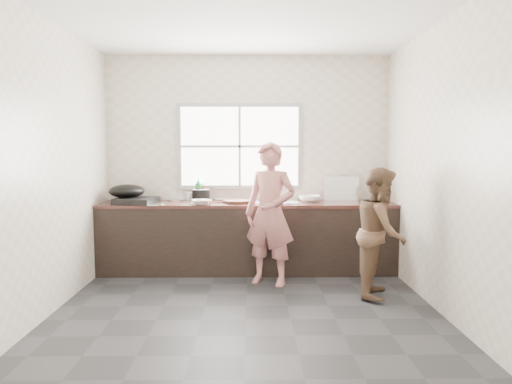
{
  "coord_description": "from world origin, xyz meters",
  "views": [
    {
      "loc": [
        0.05,
        -4.3,
        1.52
      ],
      "look_at": [
        0.1,
        0.65,
        1.05
      ],
      "focal_mm": 32.0,
      "sensor_mm": 36.0,
      "label": 1
    }
  ],
  "objects_px": {
    "bowl_mince": "(202,202)",
    "bottle_green": "(198,188)",
    "bowl_crabs": "(310,199)",
    "wok": "(127,191)",
    "bowl_held": "(278,202)",
    "person_side": "(381,232)",
    "glass_jar": "(189,196)",
    "woman": "(270,218)",
    "burner": "(137,200)",
    "bottle_brown_tall": "(203,192)",
    "plate_food": "(200,203)",
    "bottle_brown_short": "(199,194)",
    "black_pot": "(201,196)",
    "pot_lid_right": "(176,200)",
    "dish_rack": "(341,188)",
    "pot_lid_left": "(154,204)",
    "cutting_board": "(238,201)"
  },
  "relations": [
    {
      "from": "bowl_mince",
      "to": "bottle_green",
      "type": "distance_m",
      "value": 0.47
    },
    {
      "from": "bowl_crabs",
      "to": "wok",
      "type": "height_order",
      "value": "wok"
    },
    {
      "from": "bowl_held",
      "to": "wok",
      "type": "height_order",
      "value": "wok"
    },
    {
      "from": "person_side",
      "to": "glass_jar",
      "type": "relative_size",
      "value": 12.68
    },
    {
      "from": "woman",
      "to": "bowl_mince",
      "type": "distance_m",
      "value": 0.88
    },
    {
      "from": "burner",
      "to": "bottle_brown_tall",
      "type": "bearing_deg",
      "value": 20.93
    },
    {
      "from": "bottle_green",
      "to": "plate_food",
      "type": "bearing_deg",
      "value": -81.61
    },
    {
      "from": "bowl_held",
      "to": "bottle_brown_short",
      "type": "bearing_deg",
      "value": 156.12
    },
    {
      "from": "burner",
      "to": "plate_food",
      "type": "bearing_deg",
      "value": -5.33
    },
    {
      "from": "bowl_held",
      "to": "bottle_green",
      "type": "relative_size",
      "value": 0.61
    },
    {
      "from": "black_pot",
      "to": "bottle_brown_tall",
      "type": "height_order",
      "value": "bottle_brown_tall"
    },
    {
      "from": "bottle_brown_tall",
      "to": "bottle_brown_short",
      "type": "distance_m",
      "value": 0.07
    },
    {
      "from": "woman",
      "to": "pot_lid_right",
      "type": "height_order",
      "value": "woman"
    },
    {
      "from": "woman",
      "to": "dish_rack",
      "type": "height_order",
      "value": "woman"
    },
    {
      "from": "pot_lid_left",
      "to": "dish_rack",
      "type": "bearing_deg",
      "value": 8.65
    },
    {
      "from": "woman",
      "to": "bottle_green",
      "type": "xyz_separation_m",
      "value": [
        -0.89,
        0.78,
        0.27
      ]
    },
    {
      "from": "bowl_held",
      "to": "bottle_green",
      "type": "bearing_deg",
      "value": 156.14
    },
    {
      "from": "bottle_brown_tall",
      "to": "bottle_brown_short",
      "type": "bearing_deg",
      "value": 180.0
    },
    {
      "from": "black_pot",
      "to": "cutting_board",
      "type": "bearing_deg",
      "value": -13.83
    },
    {
      "from": "plate_food",
      "to": "bottle_brown_short",
      "type": "bearing_deg",
      "value": 98.27
    },
    {
      "from": "bowl_crabs",
      "to": "bottle_brown_short",
      "type": "bearing_deg",
      "value": 171.69
    },
    {
      "from": "wok",
      "to": "pot_lid_left",
      "type": "height_order",
      "value": "wok"
    },
    {
      "from": "woman",
      "to": "person_side",
      "type": "height_order",
      "value": "woman"
    },
    {
      "from": "bottle_brown_tall",
      "to": "pot_lid_left",
      "type": "distance_m",
      "value": 0.7
    },
    {
      "from": "person_side",
      "to": "burner",
      "type": "distance_m",
      "value": 2.89
    },
    {
      "from": "black_pot",
      "to": "glass_jar",
      "type": "distance_m",
      "value": 0.24
    },
    {
      "from": "wok",
      "to": "pot_lid_right",
      "type": "distance_m",
      "value": 0.63
    },
    {
      "from": "bottle_green",
      "to": "wok",
      "type": "bearing_deg",
      "value": -165.15
    },
    {
      "from": "plate_food",
      "to": "cutting_board",
      "type": "bearing_deg",
      "value": 11.07
    },
    {
      "from": "pot_lid_right",
      "to": "burner",
      "type": "bearing_deg",
      "value": -145.55
    },
    {
      "from": "bottle_green",
      "to": "pot_lid_right",
      "type": "height_order",
      "value": "bottle_green"
    },
    {
      "from": "bottle_brown_short",
      "to": "plate_food",
      "type": "bearing_deg",
      "value": -81.73
    },
    {
      "from": "black_pot",
      "to": "bottle_brown_short",
      "type": "height_order",
      "value": "bottle_brown_short"
    },
    {
      "from": "cutting_board",
      "to": "burner",
      "type": "distance_m",
      "value": 1.23
    },
    {
      "from": "person_side",
      "to": "burner",
      "type": "height_order",
      "value": "person_side"
    },
    {
      "from": "bottle_brown_tall",
      "to": "dish_rack",
      "type": "relative_size",
      "value": 0.48
    },
    {
      "from": "bowl_mince",
      "to": "burner",
      "type": "relative_size",
      "value": 0.52
    },
    {
      "from": "bottle_brown_short",
      "to": "glass_jar",
      "type": "bearing_deg",
      "value": 180.0
    },
    {
      "from": "black_pot",
      "to": "woman",
      "type": "bearing_deg",
      "value": -36.24
    },
    {
      "from": "plate_food",
      "to": "wok",
      "type": "xyz_separation_m",
      "value": [
        -0.91,
        0.14,
        0.13
      ]
    },
    {
      "from": "black_pot",
      "to": "burner",
      "type": "height_order",
      "value": "black_pot"
    },
    {
      "from": "black_pot",
      "to": "wok",
      "type": "height_order",
      "value": "wok"
    },
    {
      "from": "bottle_brown_short",
      "to": "bowl_mince",
      "type": "bearing_deg",
      "value": -78.98
    },
    {
      "from": "bowl_mince",
      "to": "bottle_brown_tall",
      "type": "bearing_deg",
      "value": 93.28
    },
    {
      "from": "bowl_held",
      "to": "pot_lid_right",
      "type": "height_order",
      "value": "bowl_held"
    },
    {
      "from": "bowl_mince",
      "to": "pot_lid_left",
      "type": "relative_size",
      "value": 0.89
    },
    {
      "from": "woman",
      "to": "bottle_green",
      "type": "distance_m",
      "value": 1.21
    },
    {
      "from": "dish_rack",
      "to": "wok",
      "type": "bearing_deg",
      "value": -165.53
    },
    {
      "from": "bowl_crabs",
      "to": "pot_lid_right",
      "type": "bearing_deg",
      "value": 173.08
    },
    {
      "from": "burner",
      "to": "person_side",
      "type": "bearing_deg",
      "value": -18.39
    }
  ]
}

